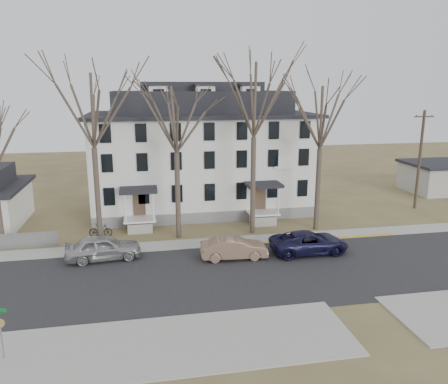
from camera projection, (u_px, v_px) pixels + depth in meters
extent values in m
plane|color=brown|center=(276.00, 286.00, 26.17)|extent=(120.00, 120.00, 0.00)
cube|color=#27272A|center=(267.00, 273.00, 28.08)|extent=(120.00, 10.00, 0.04)
cube|color=#A09F97|center=(245.00, 241.00, 33.80)|extent=(120.00, 2.00, 0.08)
cube|color=#A09F97|center=(141.00, 348.00, 19.95)|extent=(20.00, 5.00, 0.08)
cube|color=gold|center=(311.00, 241.00, 33.84)|extent=(14.00, 0.25, 0.06)
cube|color=slate|center=(202.00, 203.00, 42.88)|extent=(20.00, 10.00, 1.00)
cube|color=silver|center=(202.00, 158.00, 41.81)|extent=(20.00, 10.00, 8.00)
cube|color=black|center=(201.00, 114.00, 40.85)|extent=(20.80, 10.80, 0.30)
cube|color=black|center=(201.00, 102.00, 40.57)|extent=(16.00, 7.00, 2.00)
cube|color=black|center=(201.00, 86.00, 40.24)|extent=(11.00, 4.50, 0.80)
cube|color=white|center=(140.00, 219.00, 35.99)|extent=(2.60, 2.00, 0.16)
cube|color=white|center=(263.00, 212.00, 37.88)|extent=(2.60, 2.00, 0.16)
cube|color=white|center=(283.00, 162.00, 38.08)|extent=(1.60, 0.08, 1.20)
cube|color=#A09F97|center=(444.00, 178.00, 49.58)|extent=(8.00, 6.00, 3.00)
cube|color=black|center=(445.00, 163.00, 49.18)|extent=(8.50, 6.50, 0.30)
cylinder|color=#473B31|center=(98.00, 196.00, 32.69)|extent=(0.40, 0.40, 7.28)
cylinder|color=#473B31|center=(178.00, 196.00, 33.83)|extent=(0.40, 0.40, 6.76)
cylinder|color=#473B31|center=(253.00, 186.00, 34.78)|extent=(0.40, 0.40, 7.80)
cylinder|color=#473B31|center=(318.00, 190.00, 35.89)|extent=(0.40, 0.40, 6.76)
cylinder|color=#3D3023|center=(419.00, 160.00, 41.73)|extent=(0.28, 0.28, 9.50)
cube|color=#3D3023|center=(424.00, 117.00, 40.75)|extent=(2.00, 0.12, 0.12)
imported|color=#A1A1A1|center=(103.00, 248.00, 29.96)|extent=(5.25, 2.52, 1.73)
imported|color=#83654F|center=(234.00, 248.00, 30.16)|extent=(4.68, 1.82, 1.52)
imported|color=#161535|center=(309.00, 243.00, 31.19)|extent=(5.60, 2.63, 1.55)
imported|color=black|center=(137.00, 225.00, 36.01)|extent=(1.94, 1.27, 0.97)
imported|color=black|center=(101.00, 231.00, 34.53)|extent=(1.88, 0.74, 1.10)
cylinder|color=gray|center=(1.00, 335.00, 18.83)|extent=(0.07, 0.07, 2.44)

